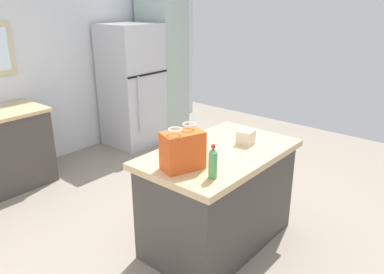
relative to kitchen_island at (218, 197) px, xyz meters
The scene contains 8 objects.
ground 0.55m from the kitchen_island, 52.99° to the left, with size 6.79×6.79×0.00m, color gray.
back_wall 3.00m from the kitchen_island, 86.42° to the left, with size 5.66×0.13×2.56m.
kitchen_island is the anchor object (origin of this frame).
refrigerator 2.77m from the kitchen_island, 63.69° to the left, with size 0.75×0.73×1.74m.
tall_cabinet 3.14m from the kitchen_island, 52.89° to the left, with size 0.50×0.65×2.11m.
shopping_bag 0.74m from the kitchen_island, behind, with size 0.34×0.27×0.33m.
small_box 0.57m from the kitchen_island, 15.63° to the right, with size 0.13×0.13×0.12m, color beige.
bottle 0.75m from the kitchen_island, 149.49° to the right, with size 0.06×0.06×0.25m.
Camera 1 is at (-2.58, -1.96, 2.07)m, focal length 35.74 mm.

